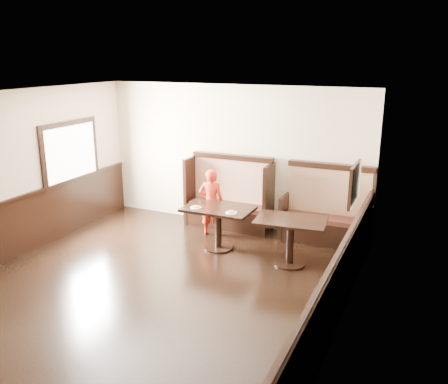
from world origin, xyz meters
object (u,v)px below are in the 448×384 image
Objects in this scene: booth_neighbor at (327,216)px; child at (211,202)px; booth_main at (230,201)px; table_main at (218,217)px; table_neighbor at (291,231)px.

booth_neighbor reaches higher than child.
table_main is at bearing -76.19° from booth_main.
booth_main and booth_neighbor have the same top height.
child is (-2.07, -0.60, 0.17)m from booth_neighbor.
booth_main is 1.95m from booth_neighbor.
booth_neighbor is (1.95, -0.00, -0.05)m from booth_main.
booth_main is 2.07m from table_neighbor.
booth_main is 1.34× the size of child.
booth_neighbor is 1.31m from table_neighbor.
booth_main is at bearing 179.95° from booth_neighbor.
booth_neighbor reaches higher than table_main.
table_neighbor is (-0.31, -1.27, 0.11)m from booth_neighbor.
booth_main is at bearing 103.86° from table_main.
table_main is 1.36m from table_neighbor.
table_neighbor is (1.35, -0.12, -0.00)m from table_main.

